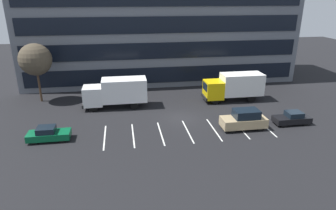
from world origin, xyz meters
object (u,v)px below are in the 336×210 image
bare_tree (35,60)px  sedan_forest (48,134)px  sedan_black (292,118)px  box_truck_yellow (234,86)px  suv_tan (244,120)px  box_truck_white (116,92)px

bare_tree → sedan_forest: bearing=-74.2°
sedan_black → sedan_forest: bearing=179.8°
box_truck_yellow → suv_tan: 8.88m
suv_tan → bare_tree: size_ratio=0.61×
box_truck_yellow → sedan_forest: box_truck_yellow is taller
sedan_forest → suv_tan: 19.57m
suv_tan → sedan_black: size_ratio=1.19×
sedan_forest → sedan_black: sedan_forest is taller
sedan_black → bare_tree: 31.33m
box_truck_yellow → suv_tan: box_truck_yellow is taller
sedan_black → bare_tree: size_ratio=0.52×
box_truck_white → box_truck_yellow: bearing=0.4°
box_truck_yellow → sedan_black: bearing=-66.9°
box_truck_white → sedan_black: (18.71, -8.13, -1.37)m
sedan_forest → suv_tan: bearing=-1.2°
box_truck_white → box_truck_yellow: size_ratio=1.01×
suv_tan → sedan_black: (5.64, 0.33, -0.35)m
bare_tree → box_truck_white: bearing=-21.2°
suv_tan → sedan_forest: bearing=178.8°
box_truck_yellow → sedan_black: 9.06m
sedan_black → bare_tree: (-28.55, 11.94, 4.87)m
suv_tan → bare_tree: 26.37m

